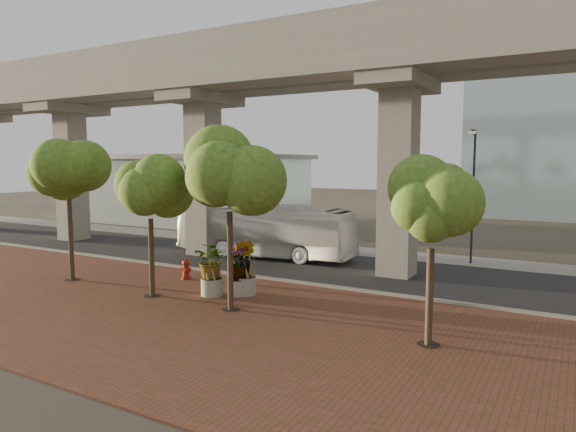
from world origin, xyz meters
The scene contains 18 objects.
ground centered at (0.00, 0.00, 0.00)m, with size 160.00×160.00×0.00m, color #3C342B.
brick_plaza centered at (0.00, -8.00, 0.03)m, with size 70.00×13.00×0.06m, color brown.
asphalt_road centered at (0.00, 2.00, 0.02)m, with size 90.00×8.00×0.04m, color black.
curb_strip centered at (0.00, -2.00, 0.08)m, with size 70.00×0.25×0.16m, color gray.
far_sidewalk centered at (0.00, 7.50, 0.03)m, with size 90.00×3.00×0.06m, color gray.
transit_viaduct centered at (0.00, 2.00, 7.29)m, with size 72.00×5.60×12.40m.
station_pavilion centered at (-20.00, 16.00, 3.22)m, with size 23.00×13.00×6.30m.
transit_bus centered at (-2.37, 3.05, 1.52)m, with size 2.56×10.92×3.04m, color white.
fire_hydrant centered at (-2.39, -3.85, 0.53)m, with size 0.49×0.44×0.98m.
planter_front centered at (0.59, -5.66, 1.41)m, with size 2.03×2.03×2.23m.
planter_right centered at (1.50, -5.09, 1.39)m, with size 2.06×2.06×2.20m.
planter_left centered at (1.68, -4.84, 1.47)m, with size 2.12×2.12×2.33m.
street_tree_far_west centered at (-6.92, -6.66, 5.00)m, with size 3.87×3.87×6.73m.
street_tree_near_west centered at (-1.50, -6.96, 4.32)m, with size 3.60×3.60×5.92m.
street_tree_near_east centered at (2.50, -6.98, 5.03)m, with size 4.41×4.41×7.00m.
street_tree_far_east centered at (9.92, -7.05, 4.00)m, with size 3.41×3.41×5.51m.
streetlamp_west centered at (-10.15, 6.42, 5.30)m, with size 0.45×1.32×9.09m.
streetlamp_east centered at (8.63, 6.80, 4.24)m, with size 0.36×1.05×7.25m.
Camera 1 is at (13.70, -22.22, 5.54)m, focal length 32.00 mm.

